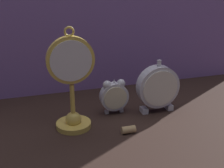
# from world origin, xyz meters

# --- Properties ---
(ground_plane) EXTENTS (4.00, 4.00, 0.00)m
(ground_plane) POSITION_xyz_m (0.00, 0.00, 0.00)
(ground_plane) COLOR black
(fabric_backdrop_drape) EXTENTS (1.38, 0.01, 0.61)m
(fabric_backdrop_drape) POSITION_xyz_m (0.00, 0.33, 0.30)
(fabric_backdrop_drape) COLOR #8460A8
(fabric_backdrop_drape) RESTS_ON ground_plane
(pocket_watch_on_stand) EXTENTS (0.14, 0.11, 0.31)m
(pocket_watch_on_stand) POSITION_xyz_m (-0.14, 0.03, 0.13)
(pocket_watch_on_stand) COLOR gold
(pocket_watch_on_stand) RESTS_ON ground_plane
(alarm_clock_twin_bell) EXTENTS (0.10, 0.03, 0.12)m
(alarm_clock_twin_bell) POSITION_xyz_m (0.01, 0.09, 0.07)
(alarm_clock_twin_bell) COLOR silver
(alarm_clock_twin_bell) RESTS_ON ground_plane
(mantel_clock_silver) EXTENTS (0.14, 0.04, 0.18)m
(mantel_clock_silver) POSITION_xyz_m (0.15, 0.06, 0.09)
(mantel_clock_silver) COLOR silver
(mantel_clock_silver) RESTS_ON ground_plane
(wine_cork) EXTENTS (0.04, 0.02, 0.02)m
(wine_cork) POSITION_xyz_m (0.01, -0.06, 0.01)
(wine_cork) COLOR tan
(wine_cork) RESTS_ON ground_plane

